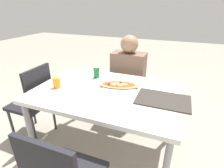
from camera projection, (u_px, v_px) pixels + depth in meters
ground_plane at (107, 149)px, 2.00m from camera, size 14.00×14.00×0.00m
dining_table at (107, 96)px, 1.71m from camera, size 1.38×0.94×0.76m
chair_far_seated at (130, 82)px, 2.46m from camera, size 0.40×0.40×0.91m
chair_side_left at (34, 100)px, 2.00m from camera, size 0.40×0.40×0.91m
person_seated at (128, 72)px, 2.28m from camera, size 0.43×0.26×1.18m
pizza_main at (119, 85)px, 1.74m from camera, size 0.43×0.34×0.05m
soda_can at (96, 72)px, 1.95m from camera, size 0.07×0.07×0.12m
drink_glass at (57, 83)px, 1.72m from camera, size 0.07×0.07×0.11m
serving_tray at (163, 100)px, 1.51m from camera, size 0.45×0.30×0.01m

